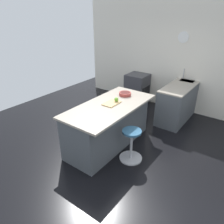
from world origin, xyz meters
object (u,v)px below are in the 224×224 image
object	(u,v)px
oven_range	(137,89)
fruit_bowl	(125,94)
stool_by_window	(131,146)
cutting_board	(112,103)
apple_green	(116,99)
kitchen_island	(108,125)

from	to	relation	value
oven_range	fruit_bowl	world-z (taller)	fruit_bowl
oven_range	stool_by_window	xyz separation A→B (m)	(2.49, 1.33, -0.14)
cutting_board	apple_green	distance (m)	0.13
cutting_board	oven_range	bearing A→B (deg)	-162.71
cutting_board	fruit_bowl	distance (m)	0.54
oven_range	stool_by_window	size ratio (longest dim) A/B	1.39
oven_range	apple_green	distance (m)	2.34
oven_range	cutting_board	world-z (taller)	cutting_board
kitchen_island	cutting_board	distance (m)	0.48
oven_range	kitchen_island	size ratio (longest dim) A/B	0.44
oven_range	cutting_board	xyz separation A→B (m)	(2.26, 0.70, 0.50)
kitchen_island	cutting_board	world-z (taller)	cutting_board
cutting_board	fruit_bowl	world-z (taller)	fruit_bowl
oven_range	kitchen_island	world-z (taller)	kitchen_island
kitchen_island	stool_by_window	world-z (taller)	kitchen_island
oven_range	apple_green	world-z (taller)	apple_green
kitchen_island	apple_green	bearing A→B (deg)	158.24
apple_green	kitchen_island	bearing A→B (deg)	-21.76
kitchen_island	apple_green	distance (m)	0.56
stool_by_window	apple_green	xyz separation A→B (m)	(-0.33, -0.59, 0.69)
stool_by_window	cutting_board	world-z (taller)	cutting_board
stool_by_window	cutting_board	size ratio (longest dim) A/B	1.77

